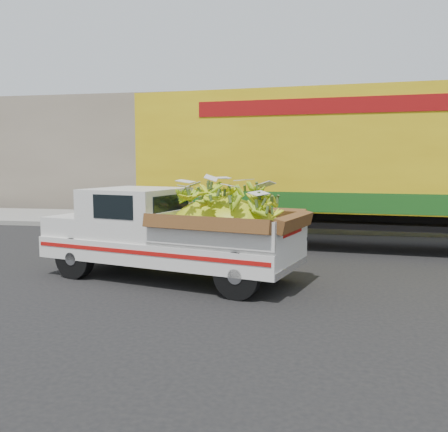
# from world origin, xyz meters

# --- Properties ---
(ground) EXTENTS (100.00, 100.00, 0.00)m
(ground) POSITION_xyz_m (0.00, 0.00, 0.00)
(ground) COLOR black
(ground) RESTS_ON ground
(curb) EXTENTS (60.00, 0.25, 0.15)m
(curb) POSITION_xyz_m (0.00, 6.67, 0.07)
(curb) COLOR gray
(curb) RESTS_ON ground
(sidewalk) EXTENTS (60.00, 4.00, 0.14)m
(sidewalk) POSITION_xyz_m (0.00, 8.77, 0.07)
(sidewalk) COLOR gray
(sidewalk) RESTS_ON ground
(building_left) EXTENTS (18.00, 6.00, 5.00)m
(building_left) POSITION_xyz_m (-8.00, 14.67, 2.50)
(building_left) COLOR gray
(building_left) RESTS_ON ground
(pickup_truck) EXTENTS (4.92, 2.79, 1.63)m
(pickup_truck) POSITION_xyz_m (-1.42, 0.13, 0.88)
(pickup_truck) COLOR black
(pickup_truck) RESTS_ON ground
(semi_trailer) EXTENTS (12.04, 3.51, 3.80)m
(semi_trailer) POSITION_xyz_m (2.32, 4.22, 2.12)
(semi_trailer) COLOR black
(semi_trailer) RESTS_ON ground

